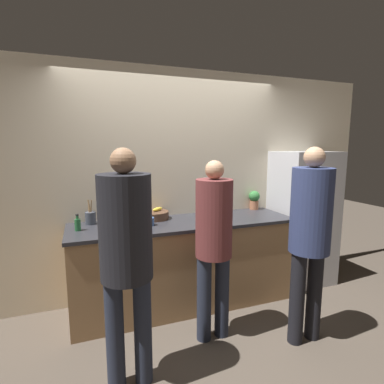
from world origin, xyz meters
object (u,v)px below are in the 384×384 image
at_px(potted_plant, 254,199).
at_px(cup_blue, 149,221).
at_px(refrigerator, 302,217).
at_px(person_center, 214,238).
at_px(bottle_amber, 199,219).
at_px(person_right, 310,229).
at_px(bottle_dark, 136,217).
at_px(fruit_bowl, 154,215).
at_px(bottle_green, 78,224).
at_px(utensil_crock, 91,218).
at_px(person_left, 126,249).

bearing_deg(potted_plant, cup_blue, -167.57).
height_order(refrigerator, person_center, refrigerator).
height_order(person_center, bottle_amber, person_center).
distance_m(refrigerator, person_right, 1.32).
bearing_deg(bottle_dark, person_right, -34.72).
bearing_deg(refrigerator, person_center, -155.68).
bearing_deg(person_center, fruit_bowl, 110.69).
bearing_deg(bottle_dark, cup_blue, 5.03).
bearing_deg(bottle_green, person_center, -30.84).
xyz_separation_m(utensil_crock, bottle_amber, (1.03, -0.46, 0.01)).
bearing_deg(utensil_crock, bottle_green, -120.21).
bearing_deg(fruit_bowl, refrigerator, -5.13).
xyz_separation_m(utensil_crock, potted_plant, (1.98, 0.05, 0.06)).
xyz_separation_m(refrigerator, person_left, (-2.35, -1.00, 0.21)).
relative_size(refrigerator, bottle_amber, 8.60).
height_order(bottle_dark, potted_plant, bottle_dark).
distance_m(refrigerator, fruit_bowl, 1.90).
relative_size(fruit_bowl, potted_plant, 1.37).
bearing_deg(bottle_dark, utensil_crock, 146.62).
relative_size(utensil_crock, cup_blue, 2.69).
bearing_deg(bottle_dark, person_center, -46.24).
bearing_deg(person_left, bottle_amber, 40.98).
bearing_deg(fruit_bowl, cup_blue, -112.69).
relative_size(person_center, potted_plant, 6.83).
height_order(person_right, potted_plant, person_right).
relative_size(fruit_bowl, cup_blue, 3.43).
xyz_separation_m(person_center, cup_blue, (-0.44, 0.62, 0.03)).
relative_size(fruit_bowl, utensil_crock, 1.28).
bearing_deg(potted_plant, person_right, -100.16).
relative_size(bottle_green, potted_plant, 0.68).
height_order(person_center, person_right, person_right).
bearing_deg(person_left, utensil_crock, 99.68).
height_order(bottle_green, cup_blue, bottle_green).
bearing_deg(cup_blue, refrigerator, 2.50).
distance_m(bottle_dark, potted_plant, 1.59).
relative_size(person_right, cup_blue, 18.24).
relative_size(person_center, bottle_green, 10.10).
bearing_deg(potted_plant, utensil_crock, -178.55).
bearing_deg(person_right, utensil_crock, 145.60).
distance_m(person_center, bottle_dark, 0.84).
relative_size(person_right, fruit_bowl, 5.32).
relative_size(refrigerator, bottle_green, 10.41).
bearing_deg(potted_plant, person_left, -145.38).
bearing_deg(fruit_bowl, bottle_amber, -51.59).
bearing_deg(person_center, potted_plant, 43.45).
xyz_separation_m(person_center, bottle_amber, (0.03, 0.42, 0.07)).
height_order(fruit_bowl, bottle_dark, bottle_dark).
bearing_deg(utensil_crock, person_right, -34.40).
bearing_deg(potted_plant, refrigerator, -21.38).
relative_size(bottle_dark, bottle_amber, 1.34).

